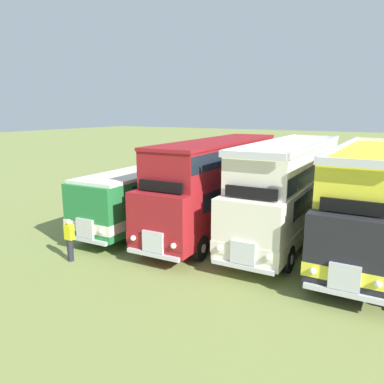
{
  "coord_description": "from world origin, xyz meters",
  "views": [
    {
      "loc": [
        -0.36,
        -16.93,
        5.88
      ],
      "look_at": [
        -10.17,
        0.03,
        1.68
      ],
      "focal_mm": 35.54,
      "sensor_mm": 36.0,
      "label": 1
    }
  ],
  "objects_px": {
    "marshal_person": "(70,240)",
    "bus_fourth_in_row": "(368,198)",
    "bus_second_in_row": "(217,181)",
    "bus_third_in_row": "(289,188)",
    "bus_first_in_row": "(161,188)"
  },
  "relations": [
    {
      "from": "bus_second_in_row",
      "to": "marshal_person",
      "type": "relative_size",
      "value": 6.6
    },
    {
      "from": "bus_third_in_row",
      "to": "bus_fourth_in_row",
      "type": "relative_size",
      "value": 1.02
    },
    {
      "from": "marshal_person",
      "to": "bus_fourth_in_row",
      "type": "bearing_deg",
      "value": 34.87
    },
    {
      "from": "bus_third_in_row",
      "to": "bus_fourth_in_row",
      "type": "distance_m",
      "value": 3.44
    },
    {
      "from": "bus_second_in_row",
      "to": "bus_fourth_in_row",
      "type": "distance_m",
      "value": 6.83
    },
    {
      "from": "bus_third_in_row",
      "to": "bus_fourth_in_row",
      "type": "bearing_deg",
      "value": -7.33
    },
    {
      "from": "bus_second_in_row",
      "to": "bus_fourth_in_row",
      "type": "relative_size",
      "value": 1.01
    },
    {
      "from": "bus_second_in_row",
      "to": "marshal_person",
      "type": "bearing_deg",
      "value": -115.32
    },
    {
      "from": "bus_first_in_row",
      "to": "bus_fourth_in_row",
      "type": "relative_size",
      "value": 1.03
    },
    {
      "from": "bus_first_in_row",
      "to": "bus_third_in_row",
      "type": "bearing_deg",
      "value": 6.09
    },
    {
      "from": "bus_second_in_row",
      "to": "bus_third_in_row",
      "type": "height_order",
      "value": "bus_third_in_row"
    },
    {
      "from": "bus_first_in_row",
      "to": "marshal_person",
      "type": "relative_size",
      "value": 6.7
    },
    {
      "from": "bus_first_in_row",
      "to": "bus_third_in_row",
      "type": "height_order",
      "value": "bus_third_in_row"
    },
    {
      "from": "bus_second_in_row",
      "to": "bus_first_in_row",
      "type": "bearing_deg",
      "value": -179.47
    },
    {
      "from": "bus_second_in_row",
      "to": "marshal_person",
      "type": "xyz_separation_m",
      "value": [
        -3.18,
        -6.71,
        -1.59
      ]
    }
  ]
}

